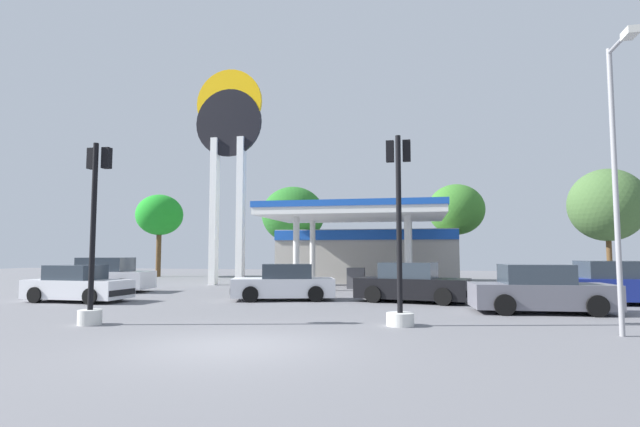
% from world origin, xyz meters
% --- Properties ---
extents(ground_plane, '(90.00, 90.00, 0.00)m').
position_xyz_m(ground_plane, '(0.00, 0.00, 0.00)').
color(ground_plane, slate).
rests_on(ground_plane, ground).
extents(gas_station, '(11.16, 13.60, 4.36)m').
position_xyz_m(gas_station, '(0.45, 22.18, 2.03)').
color(gas_station, '#ADA89E').
rests_on(gas_station, ground).
extents(station_pole_sign, '(4.06, 0.56, 12.87)m').
position_xyz_m(station_pole_sign, '(-7.31, 17.72, 8.22)').
color(station_pole_sign, white).
rests_on(station_pole_sign, ground).
extents(car_0, '(4.49, 2.61, 1.51)m').
position_xyz_m(car_0, '(3.44, 9.81, 0.68)').
color(car_0, black).
rests_on(car_0, ground).
extents(car_1, '(4.00, 1.95, 1.41)m').
position_xyz_m(car_1, '(-9.22, 7.38, 0.64)').
color(car_1, black).
rests_on(car_1, ground).
extents(car_2, '(4.82, 2.55, 1.65)m').
position_xyz_m(car_2, '(-11.21, 11.77, 0.75)').
color(car_2, black).
rests_on(car_2, ground).
extents(car_3, '(4.32, 2.70, 1.44)m').
position_xyz_m(car_3, '(-1.58, 9.56, 0.65)').
color(car_3, black).
rests_on(car_3, ground).
extents(car_4, '(4.57, 2.32, 1.58)m').
position_xyz_m(car_4, '(10.80, 10.42, 0.72)').
color(car_4, black).
rests_on(car_4, ground).
extents(car_5, '(4.34, 2.16, 1.52)m').
position_xyz_m(car_5, '(7.45, 7.11, 0.69)').
color(car_5, black).
rests_on(car_5, ground).
extents(traffic_signal_0, '(0.65, 0.66, 4.82)m').
position_xyz_m(traffic_signal_0, '(-4.74, 2.06, 1.87)').
color(traffic_signal_0, silver).
rests_on(traffic_signal_0, ground).
extents(traffic_signal_1, '(0.71, 0.71, 4.99)m').
position_xyz_m(traffic_signal_1, '(3.23, 3.47, 1.78)').
color(traffic_signal_1, silver).
rests_on(traffic_signal_1, ground).
extents(tree_0, '(3.67, 3.67, 6.51)m').
position_xyz_m(tree_0, '(-16.50, 26.30, 4.86)').
color(tree_0, brown).
rests_on(tree_0, ground).
extents(tree_1, '(4.73, 4.73, 6.87)m').
position_xyz_m(tree_1, '(-5.58, 26.49, 4.75)').
color(tree_1, brown).
rests_on(tree_1, ground).
extents(tree_2, '(3.91, 3.91, 6.67)m').
position_xyz_m(tree_2, '(6.31, 25.96, 4.88)').
color(tree_2, brown).
rests_on(tree_2, ground).
extents(tree_3, '(4.77, 4.77, 7.34)m').
position_xyz_m(tree_3, '(15.76, 25.39, 4.98)').
color(tree_3, brown).
rests_on(tree_3, ground).
extents(corner_streetlamp, '(0.24, 1.48, 6.68)m').
position_xyz_m(corner_streetlamp, '(8.21, 2.57, 4.04)').
color(corner_streetlamp, gray).
rests_on(corner_streetlamp, ground).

